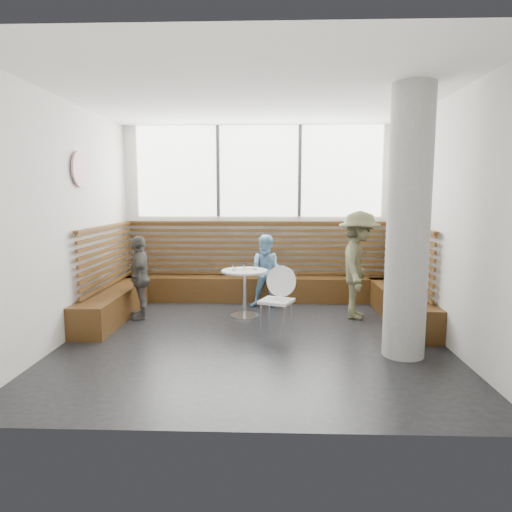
{
  "coord_description": "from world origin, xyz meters",
  "views": [
    {
      "loc": [
        0.24,
        -6.02,
        1.94
      ],
      "look_at": [
        0.0,
        1.0,
        1.0
      ],
      "focal_mm": 32.0,
      "sensor_mm": 36.0,
      "label": 1
    }
  ],
  "objects_px": {
    "cafe_chair": "(276,294)",
    "concrete_column": "(408,224)",
    "child_back": "(267,272)",
    "adult_man": "(358,265)",
    "child_left": "(140,277)",
    "cafe_table": "(245,283)"
  },
  "relations": [
    {
      "from": "concrete_column",
      "to": "child_left",
      "type": "distance_m",
      "value": 4.11
    },
    {
      "from": "child_left",
      "to": "cafe_table",
      "type": "bearing_deg",
      "value": 80.44
    },
    {
      "from": "cafe_table",
      "to": "concrete_column",
      "type": "bearing_deg",
      "value": -40.24
    },
    {
      "from": "cafe_chair",
      "to": "child_back",
      "type": "bearing_deg",
      "value": 117.93
    },
    {
      "from": "cafe_chair",
      "to": "adult_man",
      "type": "relative_size",
      "value": 0.55
    },
    {
      "from": "cafe_chair",
      "to": "child_back",
      "type": "xyz_separation_m",
      "value": [
        -0.14,
        1.38,
        0.09
      ]
    },
    {
      "from": "concrete_column",
      "to": "cafe_table",
      "type": "relative_size",
      "value": 4.23
    },
    {
      "from": "cafe_chair",
      "to": "child_back",
      "type": "height_order",
      "value": "child_back"
    },
    {
      "from": "concrete_column",
      "to": "cafe_chair",
      "type": "height_order",
      "value": "concrete_column"
    },
    {
      "from": "child_left",
      "to": "cafe_chair",
      "type": "bearing_deg",
      "value": 58.83
    },
    {
      "from": "concrete_column",
      "to": "cafe_chair",
      "type": "bearing_deg",
      "value": 148.47
    },
    {
      "from": "concrete_column",
      "to": "child_left",
      "type": "bearing_deg",
      "value": 156.79
    },
    {
      "from": "cafe_chair",
      "to": "child_back",
      "type": "distance_m",
      "value": 1.39
    },
    {
      "from": "adult_man",
      "to": "child_back",
      "type": "relative_size",
      "value": 1.34
    },
    {
      "from": "cafe_chair",
      "to": "child_back",
      "type": "relative_size",
      "value": 0.73
    },
    {
      "from": "concrete_column",
      "to": "adult_man",
      "type": "relative_size",
      "value": 1.88
    },
    {
      "from": "child_back",
      "to": "child_left",
      "type": "distance_m",
      "value": 2.14
    },
    {
      "from": "adult_man",
      "to": "concrete_column",
      "type": "bearing_deg",
      "value": -157.84
    },
    {
      "from": "concrete_column",
      "to": "child_back",
      "type": "distance_m",
      "value": 3.02
    },
    {
      "from": "cafe_chair",
      "to": "child_left",
      "type": "distance_m",
      "value": 2.24
    },
    {
      "from": "concrete_column",
      "to": "child_back",
      "type": "bearing_deg",
      "value": 125.82
    },
    {
      "from": "cafe_chair",
      "to": "concrete_column",
      "type": "bearing_deg",
      "value": -9.4
    }
  ]
}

